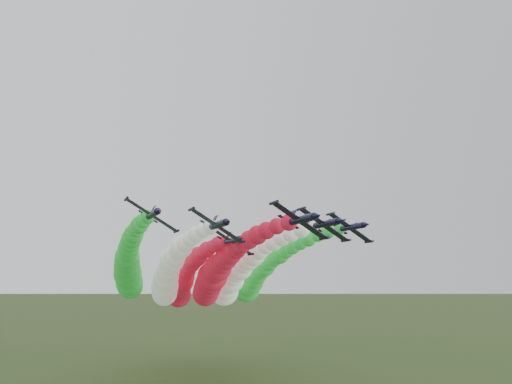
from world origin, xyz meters
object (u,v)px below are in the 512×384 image
Objects in this scene: jet_inner_right at (235,276)px; jet_outer_right at (257,276)px; jet_trail at (183,282)px; jet_lead at (215,277)px; jet_inner_left at (168,277)px; jet_outer_left at (129,270)px.

jet_outer_right is (11.19, 10.40, 0.18)m from jet_inner_right.
jet_outer_right is 23.45m from jet_trail.
jet_lead is 14.09m from jet_inner_left.
jet_inner_right is 1.00× the size of jet_trail.
jet_trail is at bearing 152.98° from jet_outer_right.
jet_lead is 10.75m from jet_inner_right.
jet_outer_right is (39.44, 0.57, -1.54)m from jet_outer_left.
jet_inner_left is at bearing -35.87° from jet_outer_left.
jet_lead reaches higher than jet_inner_left.
jet_inner_left is 20.29m from jet_trail.
jet_inner_left is 0.99× the size of jet_outer_right.
jet_outer_left reaches higher than jet_inner_left.
jet_inner_left is 30.74m from jet_outer_right.
jet_trail is (18.61, 11.19, -3.31)m from jet_outer_left.
jet_inner_right is 1.00× the size of jet_outer_right.
jet_outer_left is at bearing 140.17° from jet_lead.
jet_lead is 1.00× the size of jet_inner_left.
jet_lead reaches higher than jet_trail.
jet_outer_right is (29.80, 7.53, 0.57)m from jet_inner_left.
jet_inner_left is at bearing 136.83° from jet_lead.
jet_lead is at bearing -43.17° from jet_inner_left.
jet_outer_right is at bearing 42.91° from jet_inner_right.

